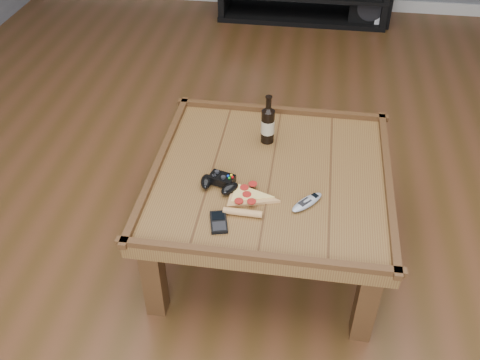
# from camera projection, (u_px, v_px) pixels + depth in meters

# --- Properties ---
(ground) EXTENTS (6.00, 6.00, 0.00)m
(ground) POSITION_uv_depth(u_px,v_px,m) (267.00, 247.00, 2.54)
(ground) COLOR #482E14
(ground) RESTS_ON ground
(baseboard) EXTENTS (5.00, 0.02, 0.10)m
(baseboard) POSITION_uv_depth(u_px,v_px,m) (303.00, 1.00, 4.79)
(baseboard) COLOR silver
(baseboard) RESTS_ON ground
(coffee_table) EXTENTS (1.03, 1.03, 0.48)m
(coffee_table) POSITION_uv_depth(u_px,v_px,m) (270.00, 184.00, 2.29)
(coffee_table) COLOR brown
(coffee_table) RESTS_ON ground
(beer_bottle) EXTENTS (0.06, 0.06, 0.23)m
(beer_bottle) POSITION_uv_depth(u_px,v_px,m) (268.00, 124.00, 2.38)
(beer_bottle) COLOR black
(beer_bottle) RESTS_ON coffee_table
(game_controller) EXTENTS (0.17, 0.14, 0.05)m
(game_controller) POSITION_uv_depth(u_px,v_px,m) (220.00, 182.00, 2.18)
(game_controller) COLOR black
(game_controller) RESTS_ON coffee_table
(pizza_slice) EXTENTS (0.17, 0.28, 0.03)m
(pizza_slice) POSITION_uv_depth(u_px,v_px,m) (246.00, 199.00, 2.12)
(pizza_slice) COLOR tan
(pizza_slice) RESTS_ON coffee_table
(smartphone) EXTENTS (0.09, 0.13, 0.02)m
(smartphone) POSITION_uv_depth(u_px,v_px,m) (219.00, 222.00, 2.02)
(smartphone) COLOR black
(smartphone) RESTS_ON coffee_table
(remote_control) EXTENTS (0.14, 0.16, 0.02)m
(remote_control) POSITION_uv_depth(u_px,v_px,m) (307.00, 202.00, 2.10)
(remote_control) COLOR #93989F
(remote_control) RESTS_ON coffee_table
(subwoofer) EXTENTS (0.36, 0.36, 0.34)m
(subwoofer) POSITION_uv_depth(u_px,v_px,m) (371.00, 1.00, 4.47)
(subwoofer) COLOR black
(subwoofer) RESTS_ON ground
(game_console) EXTENTS (0.10, 0.17, 0.21)m
(game_console) POSITION_uv_depth(u_px,v_px,m) (377.00, 14.00, 4.44)
(game_console) COLOR gray
(game_console) RESTS_ON ground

